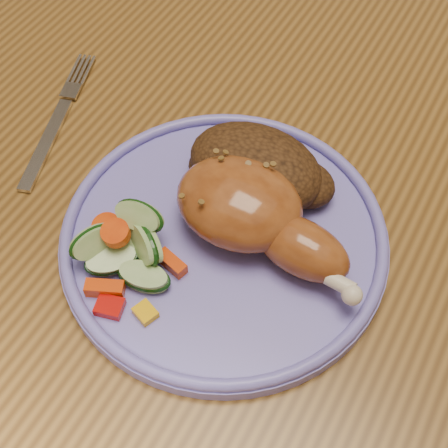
% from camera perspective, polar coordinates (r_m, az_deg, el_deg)
% --- Properties ---
extents(ground, '(4.00, 4.00, 0.00)m').
position_cam_1_polar(ground, '(1.25, 4.39, -16.29)').
color(ground, '#50351B').
rests_on(ground, ground).
extents(dining_table, '(0.90, 1.40, 0.75)m').
position_cam_1_polar(dining_table, '(0.66, 8.05, 2.66)').
color(dining_table, brown).
rests_on(dining_table, ground).
extents(chair_far, '(0.42, 0.42, 0.91)m').
position_cam_1_polar(chair_far, '(1.23, 19.82, 17.98)').
color(chair_far, '#4C2D16').
rests_on(chair_far, ground).
extents(plate, '(0.27, 0.27, 0.01)m').
position_cam_1_polar(plate, '(0.51, -0.00, -1.35)').
color(plate, '#6C63C2').
rests_on(plate, dining_table).
extents(plate_rim, '(0.26, 0.26, 0.01)m').
position_cam_1_polar(plate_rim, '(0.50, -0.00, -0.65)').
color(plate_rim, '#6C63C2').
rests_on(plate_rim, plate).
extents(chicken_leg, '(0.17, 0.09, 0.06)m').
position_cam_1_polar(chicken_leg, '(0.49, 2.78, 0.95)').
color(chicken_leg, brown).
rests_on(chicken_leg, plate).
extents(rice_pilaf, '(0.13, 0.08, 0.05)m').
position_cam_1_polar(rice_pilaf, '(0.52, 3.16, 5.03)').
color(rice_pilaf, '#3E240F').
rests_on(rice_pilaf, plate).
extents(vegetable_pile, '(0.09, 0.10, 0.05)m').
position_cam_1_polar(vegetable_pile, '(0.49, -9.15, -2.14)').
color(vegetable_pile, '#A50A05').
rests_on(vegetable_pile, plate).
extents(fork, '(0.06, 0.15, 0.00)m').
position_cam_1_polar(fork, '(0.62, -15.15, 8.87)').
color(fork, silver).
rests_on(fork, dining_table).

